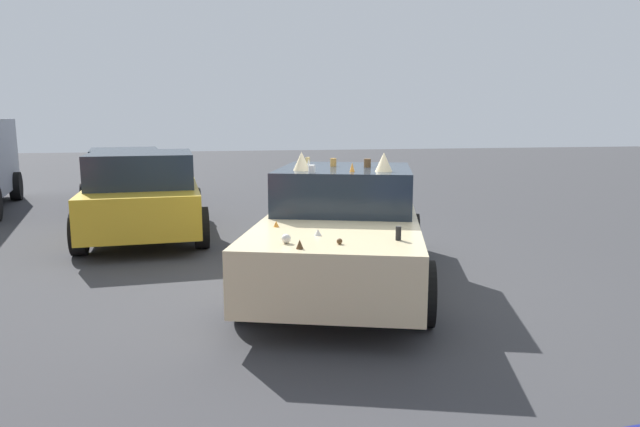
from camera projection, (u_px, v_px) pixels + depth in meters
ground_plane at (343, 282)px, 7.12m from camera, size 60.00×60.00×0.00m
art_car_decorated at (344, 226)px, 7.05m from camera, size 4.84×3.09×1.67m
parked_sedan_row_back_far at (126, 175)px, 13.73m from camera, size 4.79×2.44×1.34m
parked_sedan_far_left at (144, 194)px, 9.78m from camera, size 4.23×2.23×1.50m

